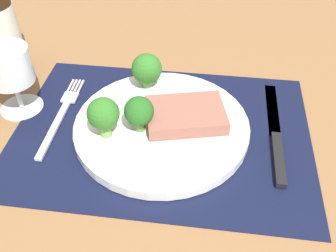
{
  "coord_description": "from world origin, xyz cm",
  "views": [
    {
      "loc": [
        6.59,
        -42.69,
        40.96
      ],
      "look_at": [
        1.04,
        -0.53,
        1.9
      ],
      "focal_mm": 41.53,
      "sensor_mm": 36.0,
      "label": 1
    }
  ],
  "objects_px": {
    "fork": "(61,114)",
    "wine_glass": "(10,70)",
    "knife": "(276,137)",
    "plate": "(162,127)",
    "steak": "(186,115)"
  },
  "relations": [
    {
      "from": "fork",
      "to": "wine_glass",
      "type": "height_order",
      "value": "wine_glass"
    },
    {
      "from": "fork",
      "to": "knife",
      "type": "bearing_deg",
      "value": 1.49
    },
    {
      "from": "plate",
      "to": "knife",
      "type": "relative_size",
      "value": 1.15
    },
    {
      "from": "steak",
      "to": "fork",
      "type": "distance_m",
      "value": 0.2
    },
    {
      "from": "plate",
      "to": "wine_glass",
      "type": "height_order",
      "value": "wine_glass"
    },
    {
      "from": "plate",
      "to": "fork",
      "type": "bearing_deg",
      "value": 175.04
    },
    {
      "from": "knife",
      "to": "wine_glass",
      "type": "xyz_separation_m",
      "value": [
        -0.41,
        0.02,
        0.07
      ]
    },
    {
      "from": "knife",
      "to": "fork",
      "type": "bearing_deg",
      "value": 177.17
    },
    {
      "from": "fork",
      "to": "knife",
      "type": "xyz_separation_m",
      "value": [
        0.34,
        -0.01,
        0.0
      ]
    },
    {
      "from": "fork",
      "to": "wine_glass",
      "type": "distance_m",
      "value": 0.1
    },
    {
      "from": "knife",
      "to": "wine_glass",
      "type": "distance_m",
      "value": 0.41
    },
    {
      "from": "plate",
      "to": "wine_glass",
      "type": "bearing_deg",
      "value": 173.22
    },
    {
      "from": "fork",
      "to": "knife",
      "type": "distance_m",
      "value": 0.34
    },
    {
      "from": "knife",
      "to": "steak",
      "type": "bearing_deg",
      "value": 176.2
    },
    {
      "from": "knife",
      "to": "plate",
      "type": "bearing_deg",
      "value": -179.54
    }
  ]
}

